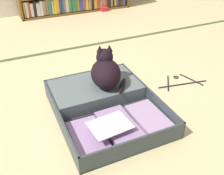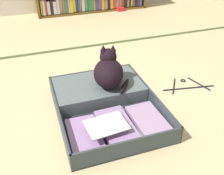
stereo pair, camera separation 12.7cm
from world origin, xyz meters
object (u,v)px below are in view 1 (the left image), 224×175
at_px(black_cat, 106,71).
at_px(small_red_pouch, 105,9).
at_px(clothes_hanger, 180,82).
at_px(open_suitcase, 103,102).

height_order(black_cat, small_red_pouch, black_cat).
bearing_deg(small_red_pouch, clothes_hanger, -96.57).
bearing_deg(clothes_hanger, open_suitcase, -176.33).
bearing_deg(black_cat, small_red_pouch, 66.73).
xyz_separation_m(open_suitcase, clothes_hanger, (0.69, 0.04, -0.04)).
distance_m(open_suitcase, clothes_hanger, 0.70).
height_order(black_cat, clothes_hanger, black_cat).
bearing_deg(small_red_pouch, black_cat, -113.27).
bearing_deg(black_cat, clothes_hanger, -4.50).
relative_size(open_suitcase, small_red_pouch, 8.08).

